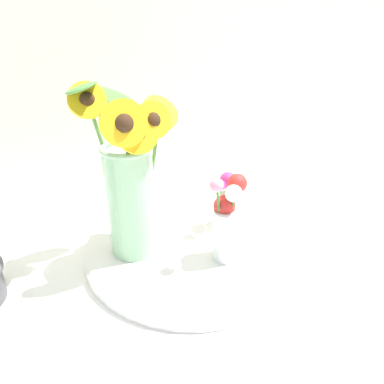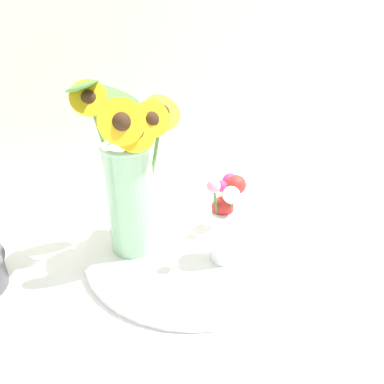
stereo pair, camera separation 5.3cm
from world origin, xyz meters
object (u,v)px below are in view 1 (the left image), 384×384
serving_tray (192,246)px  vase_bulb_right (225,204)px  mason_jar_sunflowers (130,184)px  vase_small_center (227,221)px

serving_tray → vase_bulb_right: size_ratio=3.41×
vase_bulb_right → serving_tray: bearing=-165.8°
mason_jar_sunflowers → vase_bulb_right: (0.22, -0.01, -0.10)m
serving_tray → mason_jar_sunflowers: size_ratio=1.28×
serving_tray → mason_jar_sunflowers: mason_jar_sunflowers is taller
serving_tray → vase_small_center: vase_small_center is taller
mason_jar_sunflowers → vase_bulb_right: mason_jar_sunflowers is taller
serving_tray → vase_bulb_right: bearing=14.2°
vase_small_center → serving_tray: bearing=117.6°
mason_jar_sunflowers → serving_tray: bearing=-14.7°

